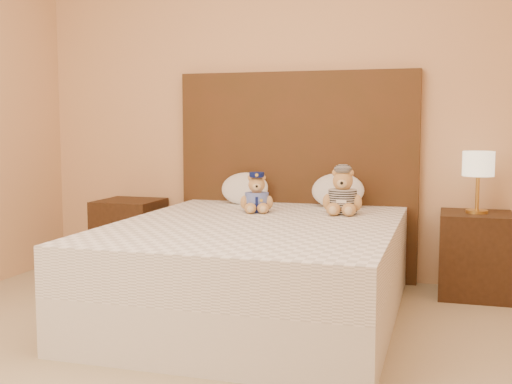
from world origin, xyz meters
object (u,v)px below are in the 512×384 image
bed (257,269)px  pillow_left (245,187)px  nightstand_right (475,255)px  pillow_right (338,189)px  lamp (478,167)px  teddy_prisoner (343,191)px  nightstand_left (130,236)px  teddy_police (257,193)px

bed → pillow_left: size_ratio=5.73×
nightstand_right → pillow_right: pillow_right is taller
lamp → pillow_right: lamp is taller
bed → teddy_prisoner: (0.42, 0.49, 0.42)m
nightstand_left → nightstand_right: same height
teddy_prisoner → pillow_left: teddy_prisoner is taller
nightstand_left → teddy_prisoner: teddy_prisoner is taller
bed → nightstand_left: same height
lamp → teddy_prisoner: lamp is taller
nightstand_left → bed: bearing=-32.6°
nightstand_left → lamp: 2.56m
teddy_police → pillow_right: bearing=24.4°
bed → pillow_right: pillow_right is taller
pillow_left → pillow_right: bearing=0.0°
nightstand_left → lamp: (2.50, 0.00, 0.57)m
nightstand_right → teddy_prisoner: 0.98m
nightstand_left → nightstand_right: bearing=0.0°
nightstand_left → teddy_police: 1.25m
pillow_right → teddy_police: bearing=-139.1°
teddy_prisoner → pillow_right: teddy_prisoner is taller
bed → nightstand_right: (1.25, 0.80, -0.00)m
nightstand_left → teddy_police: (1.12, -0.37, 0.40)m
lamp → pillow_right: bearing=178.1°
nightstand_left → nightstand_right: (2.50, 0.00, 0.00)m
teddy_prisoner → teddy_police: bearing=-176.9°
pillow_left → pillow_right: pillow_right is taller
nightstand_right → lamp: bearing=180.0°
pillow_left → teddy_prisoner: bearing=-23.8°
teddy_police → pillow_left: 0.45m
nightstand_right → nightstand_left: bearing=180.0°
lamp → teddy_prisoner: size_ratio=1.35×
nightstand_right → teddy_police: size_ratio=2.13×
bed → nightstand_right: 1.48m
teddy_police → teddy_prisoner: (0.55, 0.07, 0.02)m
lamp → pillow_left: 1.60m
nightstand_right → pillow_left: bearing=178.9°
nightstand_right → teddy_prisoner: (-0.83, -0.31, 0.42)m
pillow_left → pillow_right: size_ratio=0.96×
nightstand_left → lamp: lamp is taller
lamp → teddy_police: lamp is taller
nightstand_right → teddy_police: (-1.38, -0.37, 0.40)m
teddy_police → teddy_prisoner: 0.56m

